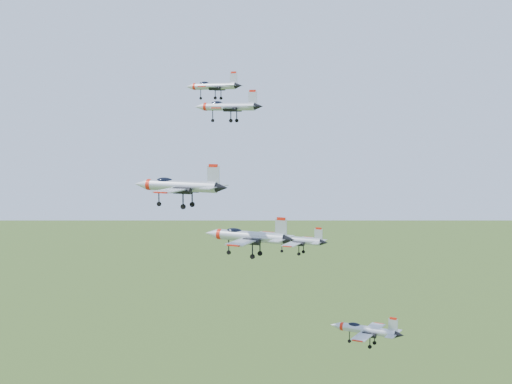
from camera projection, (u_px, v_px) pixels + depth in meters
The scene contains 6 objects.
jet_lead at pixel (213, 86), 132.35m from camera, with size 12.08×9.96×3.23m.
jet_left_high at pixel (227, 106), 107.43m from camera, with size 11.50×9.54×3.07m.
jet_right_high at pixel (179, 185), 92.85m from camera, with size 13.88×11.54×3.71m.
jet_left_low at pixel (295, 240), 119.06m from camera, with size 11.34×9.36×3.03m.
jet_right_low at pixel (248, 236), 99.55m from camera, with size 13.91×11.51×3.72m.
jet_trail at pixel (365, 330), 98.46m from camera, with size 10.75×8.82×2.88m.
Camera 1 is at (59.58, -97.55, 148.16)m, focal length 50.00 mm.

